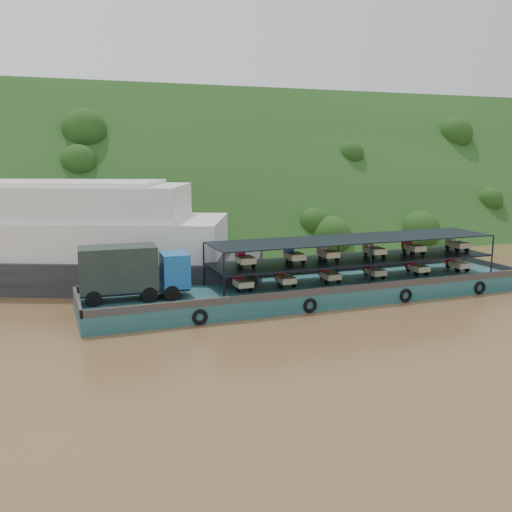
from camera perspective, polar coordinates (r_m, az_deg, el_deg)
name	(u,v)px	position (r m, az deg, el deg)	size (l,w,h in m)	color
ground	(295,303)	(43.11, 3.92, -4.69)	(160.00, 160.00, 0.00)	brown
hillside	(182,237)	(76.64, -7.43, 1.88)	(140.00, 28.00, 28.00)	#193413
cargo_barge	(294,285)	(43.46, 3.84, -2.89)	(35.00, 7.18, 4.93)	#154249
passenger_ferry	(10,239)	(53.64, -23.38, 1.60)	(43.96, 27.46, 8.77)	black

